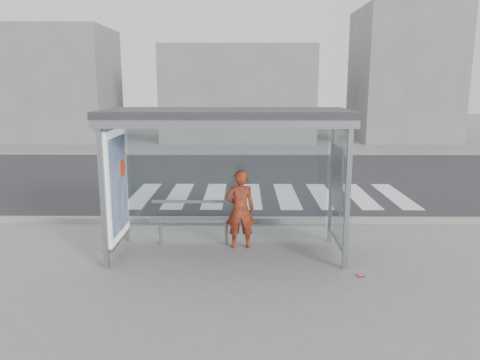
{
  "coord_description": "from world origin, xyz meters",
  "views": [
    {
      "loc": [
        0.3,
        -8.1,
        3.06
      ],
      "look_at": [
        0.24,
        0.2,
        1.34
      ],
      "focal_mm": 35.0,
      "sensor_mm": 36.0,
      "label": 1
    }
  ],
  "objects_px": {
    "bus_shelter": "(205,146)",
    "person": "(240,209)",
    "bench": "(193,219)",
    "soda_can": "(361,275)"
  },
  "relations": [
    {
      "from": "soda_can",
      "to": "person",
      "type": "bearing_deg",
      "value": 144.95
    },
    {
      "from": "bus_shelter",
      "to": "bench",
      "type": "height_order",
      "value": "bus_shelter"
    },
    {
      "from": "bench",
      "to": "soda_can",
      "type": "relative_size",
      "value": 14.24
    },
    {
      "from": "bus_shelter",
      "to": "person",
      "type": "xyz_separation_m",
      "value": [
        0.61,
        0.28,
        -1.23
      ]
    },
    {
      "from": "bus_shelter",
      "to": "person",
      "type": "bearing_deg",
      "value": 24.44
    },
    {
      "from": "bus_shelter",
      "to": "soda_can",
      "type": "height_order",
      "value": "bus_shelter"
    },
    {
      "from": "person",
      "to": "bench",
      "type": "xyz_separation_m",
      "value": [
        -0.9,
        0.16,
        -0.25
      ]
    },
    {
      "from": "person",
      "to": "soda_can",
      "type": "xyz_separation_m",
      "value": [
        1.96,
        -1.37,
        -0.72
      ]
    },
    {
      "from": "person",
      "to": "soda_can",
      "type": "relative_size",
      "value": 13.11
    },
    {
      "from": "bench",
      "to": "bus_shelter",
      "type": "bearing_deg",
      "value": -56.57
    }
  ]
}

